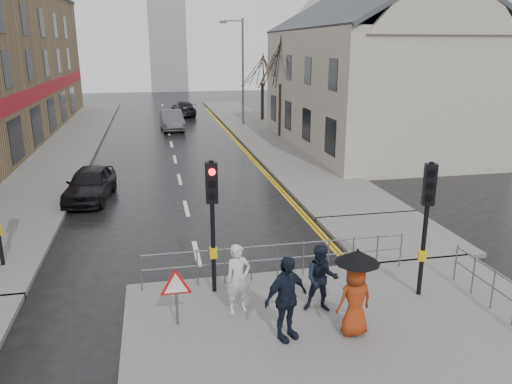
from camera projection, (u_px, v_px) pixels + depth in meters
name	position (u px, v px, depth m)	size (l,w,h in m)	color
ground	(208.00, 300.00, 12.48)	(120.00, 120.00, 0.00)	black
near_pavement	(380.00, 368.00, 9.76)	(10.00, 9.00, 0.14)	#605E5B
left_pavement	(70.00, 141.00, 32.80)	(4.00, 44.00, 0.14)	#605E5B
right_pavement	(257.00, 130.00, 37.21)	(4.00, 40.00, 0.14)	#605E5B
pavement_bridge_right	(393.00, 236.00, 16.54)	(4.00, 4.20, 0.14)	#605E5B
building_right_cream	(369.00, 69.00, 30.38)	(9.00, 16.40, 10.10)	#BDB5A5
church_tower	(166.00, 24.00, 68.48)	(5.00, 5.00, 18.00)	#92959A
traffic_signal_near_left	(212.00, 204.00, 12.01)	(0.28, 0.27, 3.40)	black
traffic_signal_near_right	(427.00, 206.00, 11.86)	(0.34, 0.33, 3.40)	black
guard_railing_front	(278.00, 253.00, 13.18)	(7.14, 0.04, 1.00)	#595B5E
warning_sign	(176.00, 288.00, 10.90)	(0.80, 0.07, 1.35)	#595B5E
street_lamp	(241.00, 65.00, 38.59)	(1.83, 0.25, 8.00)	#595B5E
tree_near	(281.00, 61.00, 33.16)	(2.40, 2.40, 6.58)	#31241B
tree_far	(263.00, 67.00, 40.97)	(2.40, 2.40, 5.64)	#31241B
pedestrian_a	(238.00, 279.00, 11.48)	(0.60, 0.40, 1.66)	silver
pedestrian_b	(321.00, 279.00, 11.52)	(0.79, 0.61, 1.62)	black
pedestrian_with_umbrella	(356.00, 288.00, 10.49)	(0.96, 0.96, 1.94)	maroon
pedestrian_d	(286.00, 298.00, 10.37)	(1.10, 0.46, 1.87)	black
car_parked	(90.00, 184.00, 20.47)	(1.61, 4.01, 1.37)	black
car_mid	(172.00, 120.00, 37.65)	(1.55, 4.43, 1.46)	#47484C
car_far	(184.00, 109.00, 45.20)	(1.83, 4.49, 1.30)	black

